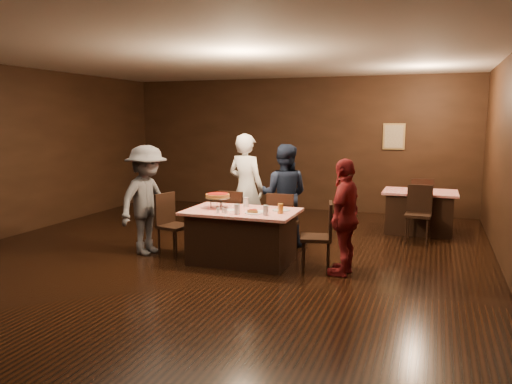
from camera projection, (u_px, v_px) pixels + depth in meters
room at (198, 114)px, 6.76m from camera, size 10.00×10.04×3.02m
main_table at (242, 236)px, 7.24m from camera, size 1.60×1.00×0.77m
back_table at (419, 212)px, 9.15m from camera, size 1.30×0.90×0.77m
chair_far_left at (236, 219)px, 8.06m from camera, size 0.44×0.44×0.95m
chair_far_right at (283, 222)px, 7.79m from camera, size 0.44×0.44×0.95m
chair_end_left at (175, 225)px, 7.59m from camera, size 0.50×0.50×0.95m
chair_end_right at (316, 236)px, 6.86m from camera, size 0.50×0.50×0.95m
chair_back_near at (418, 214)px, 8.48m from camera, size 0.44×0.44×0.95m
chair_back_far at (421, 202)px, 9.69m from camera, size 0.47×0.47×0.95m
diner_white_jacket at (246, 188)px, 8.38m from camera, size 0.76×0.59×1.83m
diner_navy_hoodie at (284, 195)px, 8.21m from camera, size 0.87×0.71×1.67m
diner_grey_knit at (147, 200)px, 7.65m from camera, size 0.82×1.18×1.68m
diner_red_shirt at (345, 217)px, 6.62m from camera, size 0.50×0.96×1.56m
pizza_stand at (218, 196)px, 7.34m from camera, size 0.38×0.38×0.22m
plate_with_slice at (254, 212)px, 6.93m from camera, size 0.25×0.25×0.06m
plate_empty at (281, 210)px, 7.14m from camera, size 0.25×0.25×0.01m
glass_front_left at (237, 209)px, 6.88m from camera, size 0.08×0.08×0.14m
glass_front_right at (266, 210)px, 6.79m from camera, size 0.08×0.08×0.14m
glass_amber at (281, 209)px, 6.92m from camera, size 0.08×0.08×0.14m
glass_back at (246, 202)px, 7.47m from camera, size 0.08×0.08×0.14m
condiments at (222, 209)px, 6.97m from camera, size 0.17×0.10×0.09m
napkin_center at (261, 211)px, 7.08m from camera, size 0.19×0.19×0.01m
napkin_left at (231, 210)px, 7.19m from camera, size 0.21×0.21×0.01m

